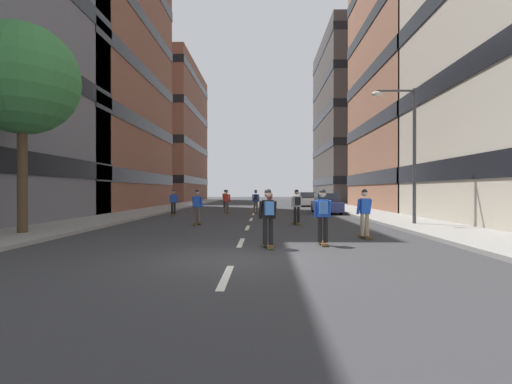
{
  "coord_description": "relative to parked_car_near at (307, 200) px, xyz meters",
  "views": [
    {
      "loc": [
        0.77,
        -9.63,
        1.74
      ],
      "look_at": [
        0.0,
        26.65,
        1.57
      ],
      "focal_mm": 26.83,
      "sensor_mm": 36.0,
      "label": 1
    }
  ],
  "objects": [
    {
      "name": "building_left_mid",
      "position": [
        -23.74,
        -7.15,
        16.22
      ],
      "size": [
        16.56,
        20.55,
        33.66
      ],
      "color": "brown",
      "rests_on": "ground_plane"
    },
    {
      "name": "parked_car_near",
      "position": [
        0.0,
        0.0,
        0.0
      ],
      "size": [
        1.82,
        4.4,
        1.52
      ],
      "color": "silver",
      "rests_on": "ground_plane"
    },
    {
      "name": "sidewalk_right",
      "position": [
        2.93,
        -6.83,
        -0.63
      ],
      "size": [
        3.46,
        61.9,
        0.14
      ],
      "primitive_type": "cube",
      "color": "gray",
      "rests_on": "ground_plane"
    },
    {
      "name": "skater_4",
      "position": [
        -7.5,
        -12.9,
        0.29
      ],
      "size": [
        0.54,
        0.91,
        1.78
      ],
      "color": "brown",
      "rests_on": "ground_plane"
    },
    {
      "name": "skater_7",
      "position": [
        -8.04,
        -22.64,
        0.29
      ],
      "size": [
        0.56,
        0.92,
        1.78
      ],
      "color": "brown",
      "rests_on": "ground_plane"
    },
    {
      "name": "skater_6",
      "position": [
        -4.54,
        -30.26,
        0.32
      ],
      "size": [
        0.57,
        0.92,
        1.78
      ],
      "color": "brown",
      "rests_on": "ground_plane"
    },
    {
      "name": "streetlamp_right",
      "position": [
        2.21,
        -23.22,
        3.44
      ],
      "size": [
        2.13,
        0.3,
        6.5
      ],
      "color": "#3F3F44",
      "rests_on": "sidewalk_right"
    },
    {
      "name": "skater_1",
      "position": [
        -5.3,
        -12.9,
        0.32
      ],
      "size": [
        0.54,
        0.9,
        1.78
      ],
      "color": "brown",
      "rests_on": "ground_plane"
    },
    {
      "name": "skater_8",
      "position": [
        -4.12,
        -5.07,
        0.29
      ],
      "size": [
        0.53,
        0.9,
        1.78
      ],
      "color": "brown",
      "rests_on": "ground_plane"
    },
    {
      "name": "building_right_far",
      "position": [
        12.87,
        20.32,
        12.38
      ],
      "size": [
        16.56,
        21.4,
        25.97
      ],
      "color": "#4C4744",
      "rests_on": "ground_plane"
    },
    {
      "name": "lane_markings",
      "position": [
        -5.43,
        -9.15,
        -0.7
      ],
      "size": [
        0.16,
        52.2,
        0.01
      ],
      "color": "silver",
      "rests_on": "ground_plane"
    },
    {
      "name": "skater_3",
      "position": [
        -1.04,
        -27.93,
        0.29
      ],
      "size": [
        0.56,
        0.92,
        1.78
      ],
      "color": "brown",
      "rests_on": "ground_plane"
    },
    {
      "name": "building_right_mid",
      "position": [
        12.87,
        -7.15,
        15.65
      ],
      "size": [
        16.56,
        16.34,
        32.52
      ],
      "color": "#9E6B51",
      "rests_on": "ground_plane"
    },
    {
      "name": "skater_0",
      "position": [
        -2.81,
        -29.68,
        0.32
      ],
      "size": [
        0.53,
        0.9,
        1.78
      ],
      "color": "brown",
      "rests_on": "ground_plane"
    },
    {
      "name": "sidewalk_left",
      "position": [
        -13.79,
        -6.83,
        -0.63
      ],
      "size": [
        3.46,
        61.9,
        0.14
      ],
      "primitive_type": "cube",
      "color": "gray",
      "rests_on": "ground_plane"
    },
    {
      "name": "street_tree_near",
      "position": [
        -13.79,
        -27.56,
        5.21
      ],
      "size": [
        4.16,
        4.16,
        7.88
      ],
      "color": "#4C3823",
      "rests_on": "sidewalk_left"
    },
    {
      "name": "skater_9",
      "position": [
        -8.43,
        -4.99,
        0.29
      ],
      "size": [
        0.56,
        0.92,
        1.78
      ],
      "color": "brown",
      "rests_on": "ground_plane"
    },
    {
      "name": "skater_5",
      "position": [
        -3.01,
        -22.46,
        0.32
      ],
      "size": [
        0.57,
        0.92,
        1.78
      ],
      "color": "brown",
      "rests_on": "ground_plane"
    },
    {
      "name": "ground_plane",
      "position": [
        -5.43,
        -9.64,
        -0.7
      ],
      "size": [
        135.06,
        135.06,
        0.0
      ],
      "primitive_type": "plane",
      "color": "#333335"
    },
    {
      "name": "building_left_far",
      "position": [
        -23.74,
        20.32,
        10.28
      ],
      "size": [
        16.56,
        21.61,
        21.77
      ],
      "color": "brown",
      "rests_on": "ground_plane"
    },
    {
      "name": "skater_2",
      "position": [
        -10.98,
        -15.35,
        0.29
      ],
      "size": [
        0.53,
        0.9,
        1.78
      ],
      "color": "brown",
      "rests_on": "ground_plane"
    },
    {
      "name": "parked_car_mid",
      "position": [
        0.0,
        -13.14,
        0.0
      ],
      "size": [
        1.82,
        4.4,
        1.52
      ],
      "color": "navy",
      "rests_on": "ground_plane"
    }
  ]
}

